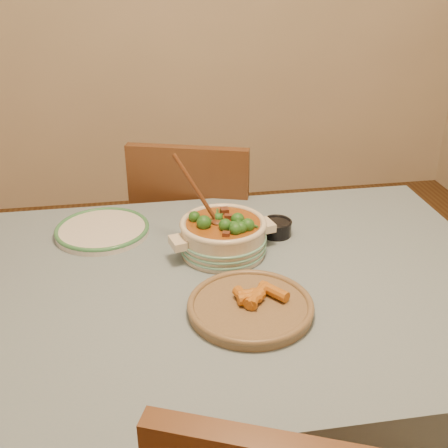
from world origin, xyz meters
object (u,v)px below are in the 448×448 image
stew_casserole (223,233)px  fried_plate (250,305)px  white_plate (102,230)px  dining_table (204,310)px  condiment_bowl (277,227)px  chair_far (195,235)px

stew_casserole → fried_plate: size_ratio=0.95×
white_plate → fried_plate: (0.37, -0.48, 0.01)m
white_plate → fried_plate: fried_plate is taller
dining_table → white_plate: bearing=129.8°
dining_table → stew_casserole: 0.23m
condiment_bowl → fried_plate: fried_plate is taller
dining_table → stew_casserole: stew_casserole is taller
stew_casserole → white_plate: stew_casserole is taller
fried_plate → chair_far: (-0.04, 0.85, -0.25)m
dining_table → chair_far: (0.06, 0.69, -0.13)m
stew_casserole → white_plate: bearing=153.3°
stew_casserole → condiment_bowl: (0.18, 0.08, -0.04)m
dining_table → fried_plate: bearing=-57.0°
condiment_bowl → fried_plate: bearing=-113.0°
condiment_bowl → chair_far: 0.56m
stew_casserole → condiment_bowl: size_ratio=3.17×
dining_table → fried_plate: (0.10, -0.15, 0.11)m
white_plate → chair_far: (0.33, 0.36, -0.24)m
condiment_bowl → chair_far: (-0.21, 0.46, -0.25)m
stew_casserole → white_plate: 0.40m
dining_table → chair_far: chair_far is taller
dining_table → white_plate: white_plate is taller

